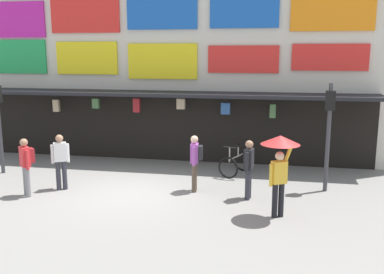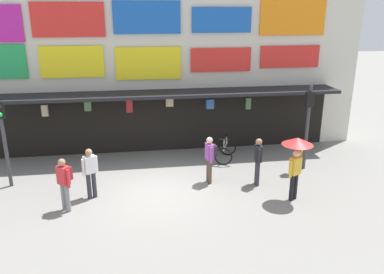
% 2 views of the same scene
% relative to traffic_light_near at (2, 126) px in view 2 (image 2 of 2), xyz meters
% --- Properties ---
extents(ground_plane, '(80.00, 80.00, 0.00)m').
position_rel_traffic_light_near_xyz_m(ground_plane, '(4.95, -1.17, -2.14)').
color(ground_plane, gray).
extents(shopfront, '(18.00, 2.60, 8.00)m').
position_rel_traffic_light_near_xyz_m(shopfront, '(4.94, 3.39, 1.82)').
color(shopfront, beige).
rests_on(shopfront, ground).
extents(traffic_light_near, '(0.33, 0.35, 3.20)m').
position_rel_traffic_light_near_xyz_m(traffic_light_near, '(0.00, 0.00, 0.00)').
color(traffic_light_near, '#38383D').
rests_on(traffic_light_near, ground).
extents(traffic_light_far, '(0.30, 0.34, 3.20)m').
position_rel_traffic_light_near_xyz_m(traffic_light_far, '(10.61, 0.02, 0.00)').
color(traffic_light_far, '#38383D').
rests_on(traffic_light_far, ground).
extents(bicycle_parked, '(1.10, 1.34, 1.05)m').
position_rel_traffic_light_near_xyz_m(bicycle_parked, '(7.84, 1.27, -1.75)').
color(bicycle_parked, black).
rests_on(bicycle_parked, ground).
extents(pedestrian_in_purple, '(0.48, 0.46, 1.68)m').
position_rel_traffic_light_near_xyz_m(pedestrian_in_purple, '(2.84, -1.29, -1.16)').
color(pedestrian_in_purple, '#2D2D38').
rests_on(pedestrian_in_purple, ground).
extents(pedestrian_with_umbrella, '(0.96, 0.96, 2.08)m').
position_rel_traffic_light_near_xyz_m(pedestrian_with_umbrella, '(9.20, -2.36, -0.50)').
color(pedestrian_with_umbrella, black).
rests_on(pedestrian_with_umbrella, ground).
extents(pedestrian_in_red, '(0.28, 0.52, 1.68)m').
position_rel_traffic_light_near_xyz_m(pedestrian_in_red, '(8.39, -1.13, -1.19)').
color(pedestrian_in_red, '#2D2D38').
rests_on(pedestrian_in_red, ground).
extents(pedestrian_in_green, '(0.47, 0.47, 1.68)m').
position_rel_traffic_light_near_xyz_m(pedestrian_in_green, '(2.17, -2.04, -1.16)').
color(pedestrian_in_green, gray).
rests_on(pedestrian_in_green, ground).
extents(pedestrian_in_white, '(0.38, 0.53, 1.68)m').
position_rel_traffic_light_near_xyz_m(pedestrian_in_white, '(6.81, -0.73, -1.16)').
color(pedestrian_in_white, brown).
rests_on(pedestrian_in_white, ground).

